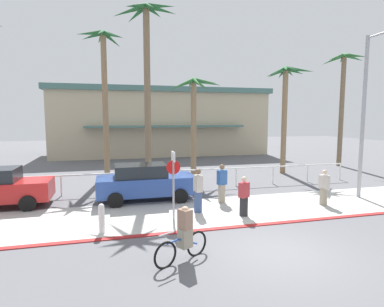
# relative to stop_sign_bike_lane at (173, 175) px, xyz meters

# --- Properties ---
(ground_plane) EXTENTS (80.00, 80.00, 0.00)m
(ground_plane) POSITION_rel_stop_sign_bike_lane_xyz_m (2.28, 6.43, -1.68)
(ground_plane) COLOR #5B5B60
(sidewalk_strip) EXTENTS (44.00, 4.00, 0.02)m
(sidewalk_strip) POSITION_rel_stop_sign_bike_lane_xyz_m (2.28, 0.63, -1.67)
(sidewalk_strip) COLOR beige
(sidewalk_strip) RESTS_ON ground
(curb_paint) EXTENTS (44.00, 0.24, 0.03)m
(curb_paint) POSITION_rel_stop_sign_bike_lane_xyz_m (2.28, -1.37, -1.66)
(curb_paint) COLOR maroon
(curb_paint) RESTS_ON ground
(building_backdrop) EXTENTS (21.82, 11.04, 6.75)m
(building_backdrop) POSITION_rel_stop_sign_bike_lane_xyz_m (3.07, 23.24, 1.72)
(building_backdrop) COLOR #BCAD8E
(building_backdrop) RESTS_ON ground
(rail_fence) EXTENTS (18.34, 0.08, 1.04)m
(rail_fence) POSITION_rel_stop_sign_bike_lane_xyz_m (2.28, 4.93, -0.84)
(rail_fence) COLOR white
(rail_fence) RESTS_ON ground
(stop_sign_bike_lane) EXTENTS (0.52, 0.56, 2.56)m
(stop_sign_bike_lane) POSITION_rel_stop_sign_bike_lane_xyz_m (0.00, 0.00, 0.00)
(stop_sign_bike_lane) COLOR gray
(stop_sign_bike_lane) RESTS_ON ground
(bollard_1) EXTENTS (0.20, 0.20, 1.00)m
(bollard_1) POSITION_rel_stop_sign_bike_lane_xyz_m (-2.57, -0.79, -1.16)
(bollard_1) COLOR white
(bollard_1) RESTS_ON ground
(streetlight_curb) EXTENTS (0.24, 2.54, 7.50)m
(streetlight_curb) POSITION_rel_stop_sign_bike_lane_xyz_m (9.23, 0.80, 2.60)
(streetlight_curb) COLOR #9EA0A5
(streetlight_curb) RESTS_ON ground
(palm_tree_2) EXTENTS (2.95, 3.00, 9.31)m
(palm_tree_2) POSITION_rel_stop_sign_bike_lane_xyz_m (-2.45, 10.17, 5.02)
(palm_tree_2) COLOR #846B4C
(palm_tree_2) RESTS_ON ground
(palm_tree_3) EXTENTS (3.57, 3.24, 10.00)m
(palm_tree_3) POSITION_rel_stop_sign_bike_lane_xyz_m (-0.12, 6.73, 5.79)
(palm_tree_3) COLOR #756047
(palm_tree_3) RESTS_ON ground
(palm_tree_4) EXTENTS (3.24, 2.97, 6.30)m
(palm_tree_4) POSITION_rel_stop_sign_bike_lane_xyz_m (3.01, 8.19, 3.19)
(palm_tree_4) COLOR #846B4C
(palm_tree_4) RESTS_ON ground
(palm_tree_5) EXTENTS (2.92, 2.79, 7.22)m
(palm_tree_5) POSITION_rel_stop_sign_bike_lane_xyz_m (9.31, 7.98, 3.85)
(palm_tree_5) COLOR #846B4C
(palm_tree_5) RESTS_ON ground
(palm_tree_6) EXTENTS (3.18, 3.31, 8.75)m
(palm_tree_6) POSITION_rel_stop_sign_bike_lane_xyz_m (15.43, 9.88, 4.62)
(palm_tree_6) COLOR #756047
(palm_tree_6) RESTS_ON ground
(car_blue_1) EXTENTS (4.40, 2.02, 1.69)m
(car_blue_1) POSITION_rel_stop_sign_bike_lane_xyz_m (-0.72, 3.04, -0.81)
(car_blue_1) COLOR #284793
(car_blue_1) RESTS_ON ground
(cyclist_blue_0) EXTENTS (1.63, 0.91, 1.50)m
(cyclist_blue_0) POSITION_rel_stop_sign_bike_lane_xyz_m (-0.42, -3.42, -0.98)
(cyclist_blue_0) COLOR black
(cyclist_blue_0) RESTS_ON ground
(pedestrian_0) EXTENTS (0.43, 0.47, 1.56)m
(pedestrian_0) POSITION_rel_stop_sign_bike_lane_xyz_m (6.71, 0.28, -0.96)
(pedestrian_0) COLOR gray
(pedestrian_0) RESTS_ON ground
(pedestrian_1) EXTENTS (0.36, 0.43, 1.78)m
(pedestrian_1) POSITION_rel_stop_sign_bike_lane_xyz_m (1.13, 0.64, -0.85)
(pedestrian_1) COLOR #384C7A
(pedestrian_1) RESTS_ON ground
(pedestrian_2) EXTENTS (0.45, 0.39, 1.74)m
(pedestrian_2) POSITION_rel_stop_sign_bike_lane_xyz_m (2.56, 1.78, -0.87)
(pedestrian_2) COLOR gray
(pedestrian_2) RESTS_ON ground
(pedestrian_3) EXTENTS (0.48, 0.44, 1.56)m
(pedestrian_3) POSITION_rel_stop_sign_bike_lane_xyz_m (2.71, -0.27, -0.97)
(pedestrian_3) COLOR #232326
(pedestrian_3) RESTS_ON ground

